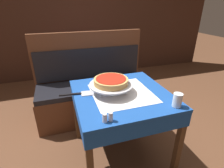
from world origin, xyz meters
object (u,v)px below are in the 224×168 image
at_px(salt_shaker, 105,118).
at_px(pepper_shaker, 111,117).
at_px(dining_table_rear, 90,52).
at_px(deep_dish_pizza, 111,81).
at_px(pizza_pan_stand, 111,85).
at_px(condiment_caddy, 87,45).
at_px(dining_table_front, 122,102).
at_px(pizza_server, 78,94).
at_px(water_glass_near, 177,100).
at_px(booth_bench, 94,93).

height_order(salt_shaker, pepper_shaker, pepper_shaker).
bearing_deg(dining_table_rear, deep_dish_pizza, -94.93).
distance_m(deep_dish_pizza, pepper_shaker, 0.43).
bearing_deg(salt_shaker, pizza_pan_stand, 66.93).
height_order(pepper_shaker, condiment_caddy, condiment_caddy).
relative_size(dining_table_front, pizza_server, 2.77).
xyz_separation_m(pizza_pan_stand, pizza_server, (-0.29, 0.05, -0.07)).
bearing_deg(dining_table_front, condiment_caddy, 89.28).
distance_m(pizza_pan_stand, salt_shaker, 0.44).
height_order(pizza_pan_stand, salt_shaker, pizza_pan_stand).
bearing_deg(dining_table_front, salt_shaker, -125.88).
bearing_deg(water_glass_near, salt_shaker, -178.21).
bearing_deg(salt_shaker, dining_table_rear, 81.59).
height_order(dining_table_rear, pizza_pan_stand, pizza_pan_stand).
relative_size(salt_shaker, pepper_shaker, 0.97).
distance_m(pepper_shaker, condiment_caddy, 2.17).
distance_m(dining_table_rear, salt_shaker, 2.24).
relative_size(dining_table_rear, water_glass_near, 6.70).
relative_size(dining_table_front, pizza_pan_stand, 2.18).
relative_size(deep_dish_pizza, water_glass_near, 2.76).
xyz_separation_m(pizza_server, water_glass_near, (0.71, -0.43, 0.05)).
distance_m(dining_table_front, pizza_server, 0.40).
height_order(booth_bench, pizza_pan_stand, booth_bench).
bearing_deg(salt_shaker, deep_dish_pizza, 66.93).
bearing_deg(booth_bench, dining_table_rear, 80.88).
bearing_deg(booth_bench, deep_dish_pizza, -89.27).
bearing_deg(water_glass_near, pizza_server, 148.37).
height_order(dining_table_front, condiment_caddy, condiment_caddy).
bearing_deg(dining_table_front, deep_dish_pizza, 155.21).
distance_m(dining_table_front, booth_bench, 0.88).
height_order(pizza_pan_stand, deep_dish_pizza, deep_dish_pizza).
relative_size(deep_dish_pizza, salt_shaker, 4.83).
xyz_separation_m(dining_table_rear, water_glass_near, (0.26, -2.20, 0.15)).
bearing_deg(condiment_caddy, water_glass_near, -81.85).
height_order(pizza_server, pepper_shaker, pepper_shaker).
xyz_separation_m(dining_table_front, pepper_shaker, (-0.22, -0.36, 0.13)).
height_order(dining_table_rear, deep_dish_pizza, deep_dish_pizza).
height_order(dining_table_front, pizza_server, pizza_server).
bearing_deg(pizza_server, dining_table_front, -13.79).
xyz_separation_m(booth_bench, pepper_shaker, (-0.12, -1.18, 0.44)).
xyz_separation_m(booth_bench, deep_dish_pizza, (0.01, -0.78, 0.51)).
relative_size(dining_table_rear, pepper_shaker, 11.37).
relative_size(dining_table_front, pepper_shaker, 13.01).
bearing_deg(water_glass_near, dining_table_rear, 96.78).
relative_size(booth_bench, water_glass_near, 13.49).
relative_size(pizza_pan_stand, pepper_shaker, 5.98).
distance_m(dining_table_rear, pizza_pan_stand, 1.83).
height_order(booth_bench, pepper_shaker, booth_bench).
bearing_deg(pepper_shaker, pizza_pan_stand, 72.20).
bearing_deg(condiment_caddy, pepper_shaker, -96.38).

